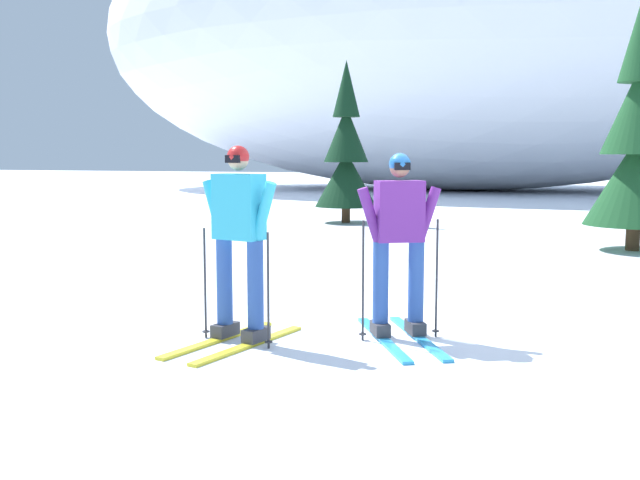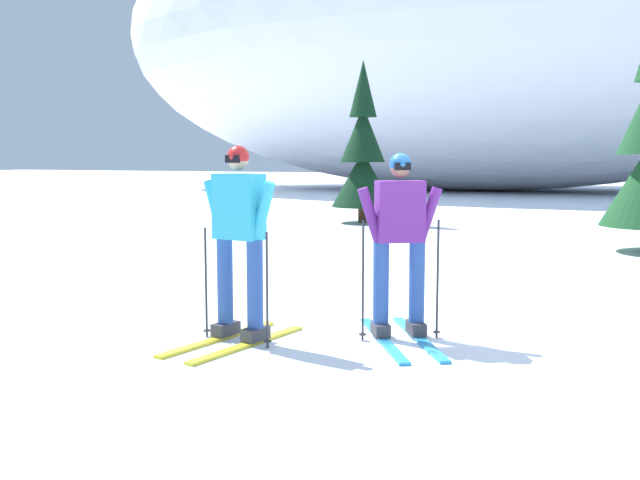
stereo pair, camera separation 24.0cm
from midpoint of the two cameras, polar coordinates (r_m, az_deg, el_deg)
The scene contains 5 objects.
ground_plane at distance 7.44m, azimuth 10.53°, elevation -7.06°, with size 120.00×120.00×0.00m, color white.
skier_cyan_jacket at distance 6.85m, azimuth -5.31°, elevation 0.19°, with size 0.85×1.64×1.83m.
skier_purple_jacket at distance 6.99m, azimuth 7.16°, elevation -0.12°, with size 1.19×1.69×1.76m.
pine_tree_far_left at distance 18.89m, azimuth 3.69°, elevation 6.54°, with size 1.59×1.59×4.11m.
snow_ridge_background at distance 37.24m, azimuth 12.83°, elevation 16.12°, with size 37.25×19.67×15.95m, color white.
Camera 2 is at (1.33, -7.09, 1.75)m, focal length 41.38 mm.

